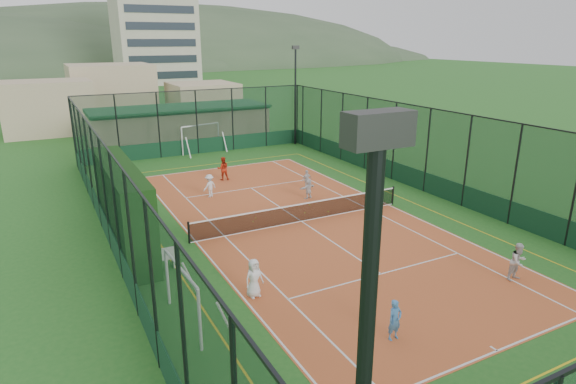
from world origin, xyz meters
name	(u,v)px	position (x,y,z in m)	size (l,w,h in m)	color
ground	(302,222)	(0.00, 0.00, 0.00)	(300.00, 300.00, 0.00)	#226021
court_slab	(302,222)	(0.00, 0.00, 0.01)	(11.17, 23.97, 0.01)	#BE582A
tennis_net	(302,212)	(0.00, 0.00, 0.53)	(11.67, 0.12, 1.06)	black
perimeter_fence	(302,174)	(0.00, 0.00, 2.50)	(18.12, 34.12, 5.00)	#10301F
floodlight_ne	(295,96)	(8.60, 16.60, 4.12)	(0.60, 0.26, 8.25)	black
clubhouse	(180,124)	(0.00, 22.00, 1.57)	(15.20, 7.20, 3.15)	tan
apartment_tower	(152,5)	(12.00, 82.00, 15.00)	(15.00, 12.00, 30.00)	beige
distant_hills	(69,68)	(0.00, 150.00, 0.00)	(200.00, 60.00, 24.00)	#384C33
hedge_left	(123,206)	(-8.30, 1.20, 1.83)	(1.26, 8.37, 3.66)	black
white_bench	(153,259)	(-7.80, -1.95, 0.49)	(1.74, 0.48, 0.98)	white
futsal_goal_near	(182,297)	(-7.82, -6.26, 1.02)	(0.92, 3.15, 2.03)	white
futsal_goal_far	(201,139)	(0.32, 17.23, 1.12)	(3.47, 1.01, 2.24)	white
child_near_left	(254,278)	(-5.08, -5.65, 0.73)	(0.70, 0.46, 1.44)	white
child_near_mid	(395,320)	(-2.32, -9.98, 0.67)	(0.48, 0.31, 1.32)	#4788CA
child_near_right	(518,262)	(4.29, -9.14, 0.76)	(0.72, 0.56, 1.49)	silver
child_far_left	(210,186)	(-2.80, 5.91, 0.69)	(0.87, 0.50, 1.35)	silver
child_far_right	(307,180)	(2.96, 4.66, 0.60)	(0.69, 0.29, 1.18)	silver
child_far_back	(308,188)	(2.13, 3.03, 0.61)	(1.11, 0.35, 1.19)	silver
coach	(223,168)	(-0.88, 8.89, 0.78)	(0.74, 0.58, 1.53)	#B22812
tennis_balls	(291,213)	(0.03, 1.19, 0.04)	(4.19, 1.45, 0.07)	#CCE033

